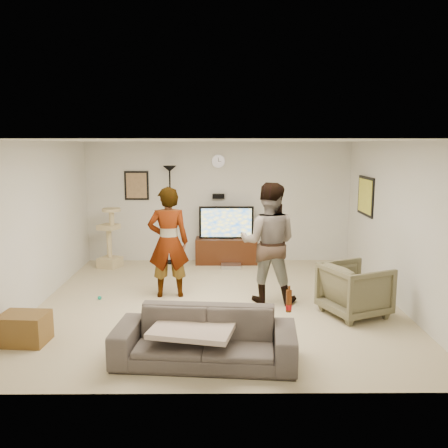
{
  "coord_description": "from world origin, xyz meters",
  "views": [
    {
      "loc": [
        0.04,
        -7.13,
        2.45
      ],
      "look_at": [
        0.1,
        0.2,
        1.21
      ],
      "focal_mm": 38.1,
      "sensor_mm": 36.0,
      "label": 1
    }
  ],
  "objects_px": {
    "floor_lamp": "(170,215)",
    "side_table": "(24,328)",
    "tv_stand": "(226,251)",
    "beer_bottle": "(289,301)",
    "cat_tree": "(109,238)",
    "sofa": "(205,337)",
    "person_left": "(168,242)",
    "person_right": "(269,243)",
    "tv": "(226,222)",
    "armchair": "(355,290)"
  },
  "relations": [
    {
      "from": "floor_lamp",
      "to": "side_table",
      "type": "bearing_deg",
      "value": -109.16
    },
    {
      "from": "tv_stand",
      "to": "beer_bottle",
      "type": "xyz_separation_m",
      "value": [
        0.64,
        -4.56,
        0.46
      ]
    },
    {
      "from": "floor_lamp",
      "to": "cat_tree",
      "type": "relative_size",
      "value": 1.67
    },
    {
      "from": "sofa",
      "to": "person_left",
      "type": "bearing_deg",
      "value": 110.66
    },
    {
      "from": "person_right",
      "to": "sofa",
      "type": "relative_size",
      "value": 0.92
    },
    {
      "from": "tv",
      "to": "cat_tree",
      "type": "relative_size",
      "value": 0.93
    },
    {
      "from": "person_right",
      "to": "side_table",
      "type": "distance_m",
      "value": 3.64
    },
    {
      "from": "cat_tree",
      "to": "person_right",
      "type": "bearing_deg",
      "value": -35.35
    },
    {
      "from": "floor_lamp",
      "to": "person_right",
      "type": "bearing_deg",
      "value": -54.27
    },
    {
      "from": "cat_tree",
      "to": "sofa",
      "type": "distance_m",
      "value": 4.72
    },
    {
      "from": "beer_bottle",
      "to": "tv",
      "type": "bearing_deg",
      "value": 98.01
    },
    {
      "from": "person_left",
      "to": "side_table",
      "type": "height_order",
      "value": "person_left"
    },
    {
      "from": "sofa",
      "to": "side_table",
      "type": "bearing_deg",
      "value": 171.78
    },
    {
      "from": "floor_lamp",
      "to": "tv",
      "type": "bearing_deg",
      "value": -2.24
    },
    {
      "from": "tv",
      "to": "armchair",
      "type": "xyz_separation_m",
      "value": [
        1.82,
        -3.06,
        -0.48
      ]
    },
    {
      "from": "person_right",
      "to": "beer_bottle",
      "type": "relative_size",
      "value": 7.51
    },
    {
      "from": "tv",
      "to": "side_table",
      "type": "height_order",
      "value": "tv"
    },
    {
      "from": "tv_stand",
      "to": "cat_tree",
      "type": "relative_size",
      "value": 1.05
    },
    {
      "from": "tv_stand",
      "to": "side_table",
      "type": "relative_size",
      "value": 2.23
    },
    {
      "from": "person_right",
      "to": "armchair",
      "type": "relative_size",
      "value": 2.25
    },
    {
      "from": "person_right",
      "to": "floor_lamp",
      "type": "bearing_deg",
      "value": -43.32
    },
    {
      "from": "tv_stand",
      "to": "floor_lamp",
      "type": "bearing_deg",
      "value": 177.76
    },
    {
      "from": "beer_bottle",
      "to": "armchair",
      "type": "distance_m",
      "value": 1.94
    },
    {
      "from": "floor_lamp",
      "to": "sofa",
      "type": "xyz_separation_m",
      "value": [
        0.85,
        -4.6,
        -0.71
      ]
    },
    {
      "from": "cat_tree",
      "to": "side_table",
      "type": "xyz_separation_m",
      "value": [
        -0.21,
        -3.7,
        -0.41
      ]
    },
    {
      "from": "tv_stand",
      "to": "cat_tree",
      "type": "distance_m",
      "value": 2.4
    },
    {
      "from": "cat_tree",
      "to": "beer_bottle",
      "type": "bearing_deg",
      "value": -54.82
    },
    {
      "from": "cat_tree",
      "to": "armchair",
      "type": "distance_m",
      "value": 5.0
    },
    {
      "from": "tv_stand",
      "to": "person_right",
      "type": "relative_size",
      "value": 0.68
    },
    {
      "from": "armchair",
      "to": "tv_stand",
      "type": "bearing_deg",
      "value": 7.51
    },
    {
      "from": "person_left",
      "to": "beer_bottle",
      "type": "xyz_separation_m",
      "value": [
        1.6,
        -2.39,
        -0.17
      ]
    },
    {
      "from": "floor_lamp",
      "to": "armchair",
      "type": "height_order",
      "value": "floor_lamp"
    },
    {
      "from": "tv",
      "to": "cat_tree",
      "type": "height_order",
      "value": "cat_tree"
    },
    {
      "from": "tv",
      "to": "cat_tree",
      "type": "xyz_separation_m",
      "value": [
        -2.35,
        -0.31,
        -0.26
      ]
    },
    {
      "from": "floor_lamp",
      "to": "person_left",
      "type": "bearing_deg",
      "value": -84.97
    },
    {
      "from": "tv_stand",
      "to": "person_right",
      "type": "height_order",
      "value": "person_right"
    },
    {
      "from": "beer_bottle",
      "to": "side_table",
      "type": "bearing_deg",
      "value": 170.38
    },
    {
      "from": "person_right",
      "to": "armchair",
      "type": "height_order",
      "value": "person_right"
    },
    {
      "from": "floor_lamp",
      "to": "cat_tree",
      "type": "height_order",
      "value": "floor_lamp"
    },
    {
      "from": "tv_stand",
      "to": "floor_lamp",
      "type": "height_order",
      "value": "floor_lamp"
    },
    {
      "from": "floor_lamp",
      "to": "beer_bottle",
      "type": "relative_size",
      "value": 8.07
    },
    {
      "from": "floor_lamp",
      "to": "armchair",
      "type": "bearing_deg",
      "value": -46.27
    },
    {
      "from": "tv",
      "to": "side_table",
      "type": "bearing_deg",
      "value": -122.54
    },
    {
      "from": "cat_tree",
      "to": "tv_stand",
      "type": "bearing_deg",
      "value": 7.63
    },
    {
      "from": "person_left",
      "to": "armchair",
      "type": "bearing_deg",
      "value": 156.17
    },
    {
      "from": "person_left",
      "to": "beer_bottle",
      "type": "bearing_deg",
      "value": 117.78
    },
    {
      "from": "tv",
      "to": "side_table",
      "type": "xyz_separation_m",
      "value": [
        -2.56,
        -4.02,
        -0.67
      ]
    },
    {
      "from": "tv",
      "to": "person_left",
      "type": "relative_size",
      "value": 0.62
    },
    {
      "from": "person_right",
      "to": "sofa",
      "type": "xyz_separation_m",
      "value": [
        -0.92,
        -2.13,
        -0.64
      ]
    },
    {
      "from": "person_right",
      "to": "cat_tree",
      "type": "bearing_deg",
      "value": -24.4
    }
  ]
}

